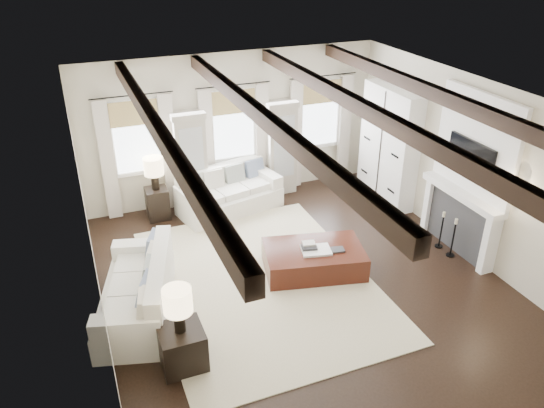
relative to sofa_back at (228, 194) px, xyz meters
name	(u,v)px	position (x,y,z in m)	size (l,w,h in m)	color
ground	(304,285)	(0.36, -3.12, -0.37)	(7.50, 7.50, 0.00)	black
room_shell	(325,157)	(1.11, -2.22, 1.52)	(6.54, 7.54, 3.22)	beige
area_rug	(261,281)	(-0.29, -2.77, -0.36)	(3.58, 4.79, 0.02)	beige
sofa_back	(228,194)	(0.00, 0.00, 0.00)	(2.32, 1.43, 0.92)	white
sofa_left	(141,293)	(-2.31, -2.84, 0.02)	(1.58, 2.43, 0.96)	white
ottoman	(314,260)	(0.69, -2.78, -0.14)	(1.71, 1.07, 0.45)	black
tray	(316,250)	(0.69, -2.86, 0.10)	(0.50, 0.38, 0.04)	white
book_lower	(309,247)	(0.60, -2.78, 0.14)	(0.26, 0.20, 0.04)	#262628
book_upper	(309,243)	(0.62, -2.72, 0.18)	(0.22, 0.17, 0.03)	beige
book_loose	(337,250)	(1.04, -2.98, 0.10)	(0.24, 0.18, 0.03)	#262628
side_table_front	(182,347)	(-1.98, -4.17, -0.07)	(0.60, 0.60, 0.60)	black
lamp_front	(178,303)	(-1.98, -4.17, 0.69)	(0.39, 0.39, 0.68)	black
side_table_back	(158,203)	(-1.47, 0.17, -0.04)	(0.44, 0.44, 0.66)	black
lamp_back	(154,168)	(-1.47, 0.17, 0.76)	(0.40, 0.40, 0.69)	black
candlestick_near	(453,241)	(3.26, -3.29, -0.05)	(0.16, 0.16, 0.78)	black
candlestick_far	(441,233)	(3.26, -2.95, -0.06)	(0.15, 0.15, 0.74)	black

